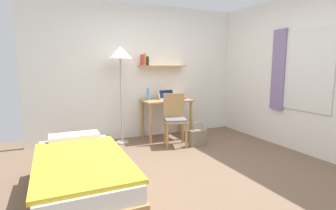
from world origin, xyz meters
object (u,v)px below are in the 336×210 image
Objects in this scene: standing_lamp at (120,57)px; handbag at (198,137)px; desk at (166,107)px; desk_chair at (175,117)px; laptop at (167,97)px; water_bottle at (148,94)px; bed at (82,176)px; book_stack at (180,98)px.

handbag is (1.19, -0.73, -1.42)m from standing_lamp.
desk_chair is at bearing -96.61° from desk.
laptop is at bearing 53.26° from desk.
standing_lamp is 0.89m from water_bottle.
desk_chair is 3.98× the size of water_bottle.
water_bottle is at bearing 128.36° from handbag.
desk is 2.12× the size of handbag.
bed is 7.41× the size of book_stack.
handbag is at bearing -51.64° from water_bottle.
desk is 3.81× the size of book_stack.
desk_chair is 0.64m from laptop.
water_bottle reaches higher than laptop.
desk is 0.45m from water_bottle.
desk reaches higher than bed.
standing_lamp reaches higher than desk.
desk is at bearing -11.37° from water_bottle.
book_stack is (2.14, 1.87, 0.55)m from bed.
handbag is at bearing -68.69° from desk.
laptop is (0.03, 0.05, 0.21)m from desk.
water_bottle is at bearing 168.63° from desk.
water_bottle reaches higher than handbag.
standing_lamp reaches higher than bed.
water_bottle is at bearing 116.93° from desk_chair.
standing_lamp is 3.98× the size of handbag.
desk_chair reaches higher than handbag.
laptop reaches higher than desk.
bed is at bearing -138.88° from book_stack.
desk_chair is (-0.06, -0.50, -0.10)m from desk.
standing_lamp reaches higher than handbag.
bed is 2.89m from book_stack.
desk_chair reaches higher than desk.
bed is at bearing -134.51° from laptop.
standing_lamp is (0.92, 1.83, 1.33)m from bed.
desk is 0.21m from laptop.
bed is at bearing -152.33° from handbag.
laptop is (0.09, 0.55, 0.31)m from desk_chair.
standing_lamp is at bearing -176.61° from laptop.
book_stack is at bearing 41.12° from bed.
water_bottle is (0.55, 0.08, -0.69)m from standing_lamp.
desk_chair is (1.76, 1.33, 0.27)m from bed.
laptop is at bearing 80.38° from desk_chair.
handbag is at bearing -72.15° from laptop.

